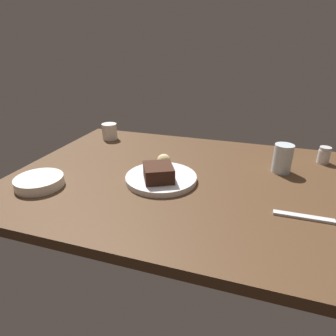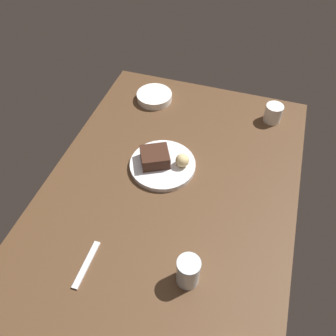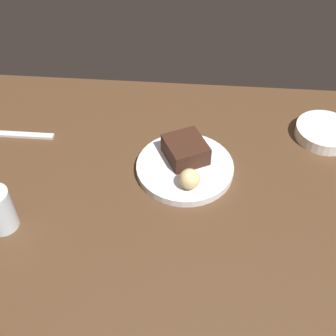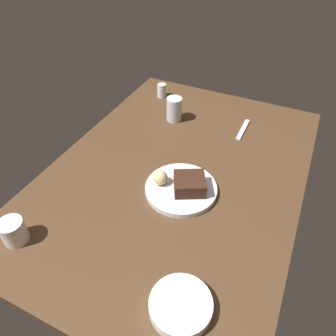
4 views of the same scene
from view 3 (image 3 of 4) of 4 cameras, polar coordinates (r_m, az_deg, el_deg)
dining_table at (r=102.79cm, az=-2.72°, el=-2.74°), size 120.00×84.00×3.00cm
dessert_plate at (r=104.18cm, az=2.23°, el=0.05°), size 23.35×23.35×1.86cm
chocolate_cake_slice at (r=103.89cm, az=2.31°, el=2.44°), size 12.40×12.72×4.79cm
bread_roll at (r=97.03cm, az=2.85°, el=-1.46°), size 4.79×4.79×4.79cm
side_bowl at (r=119.82cm, az=19.88°, el=4.44°), size 14.93×14.93×3.10cm
dessert_spoon at (r=119.72cm, az=-18.26°, el=4.14°), size 15.00×1.82×0.70cm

